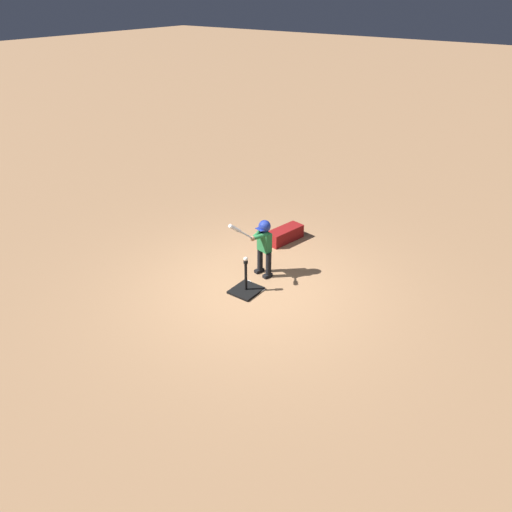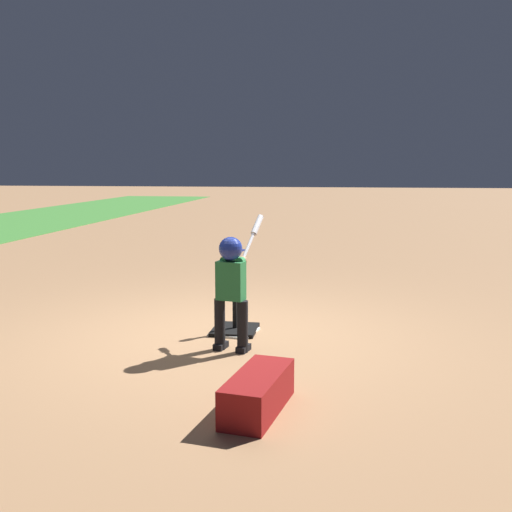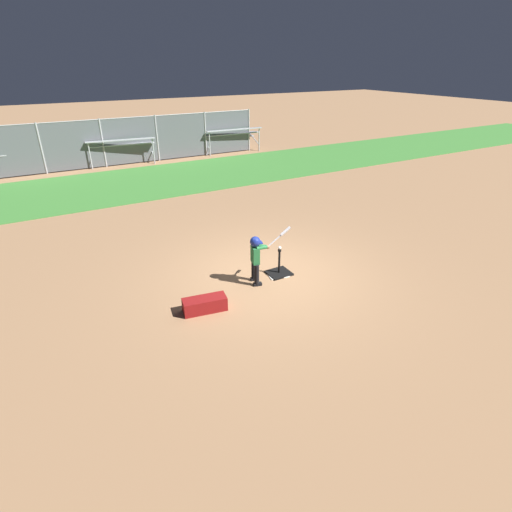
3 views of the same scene
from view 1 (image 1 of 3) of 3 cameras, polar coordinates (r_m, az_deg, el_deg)
The scene contains 6 objects.
ground_plane at distance 8.89m, azimuth 0.06°, elevation -3.65°, with size 90.00×90.00×0.00m, color #99704C.
home_plate at distance 8.83m, azimuth -0.97°, elevation -3.85°, with size 0.44×0.44×0.02m, color white.
batting_tee at distance 8.76m, azimuth -1.15°, elevation -3.69°, with size 0.51×0.46×0.62m.
batter_child at distance 8.94m, azimuth 0.80°, elevation 1.69°, with size 0.88×0.39×1.25m.
baseball at distance 8.46m, azimuth -1.19°, elevation -0.33°, with size 0.07×0.07×0.07m, color white.
equipment_bag at distance 10.46m, azimuth 3.31°, elevation 2.46°, with size 0.84×0.32×0.28m, color maroon.
Camera 1 is at (6.04, 4.46, 4.76)m, focal length 35.00 mm.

